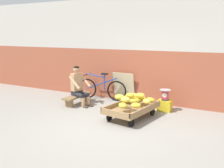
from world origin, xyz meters
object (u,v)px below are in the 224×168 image
low_bench (77,97)px  vendor_seated (79,86)px  banana_cart (132,109)px  bicycle_near_left (102,89)px  plastic_crate (165,105)px  sign_board (124,87)px  weighing_scale (165,95)px

low_bench → vendor_seated: size_ratio=0.97×
banana_cart → bicycle_near_left: bearing=141.8°
banana_cart → plastic_crate: 1.13m
low_bench → bicycle_near_left: 0.91m
low_bench → sign_board: bearing=44.2°
low_bench → sign_board: sign_board is taller
banana_cart → weighing_scale: bearing=61.0°
vendor_seated → weighing_scale: size_ratio=3.80×
banana_cart → sign_board: size_ratio=1.74×
banana_cart → low_bench: size_ratio=1.41×
low_bench → plastic_crate: (2.53, 0.54, -0.05)m
sign_board → low_bench: bearing=-135.8°
low_bench → weighing_scale: 2.60m
weighing_scale → vendor_seated: bearing=-167.0°
vendor_seated → plastic_crate: 2.54m
low_bench → sign_board: (1.06, 1.03, 0.24)m
weighing_scale → bicycle_near_left: size_ratio=0.18×
low_bench → sign_board: 1.49m
plastic_crate → sign_board: bearing=161.7°
banana_cart → plastic_crate: bearing=61.0°
low_bench → bicycle_near_left: bearing=65.2°
weighing_scale → bicycle_near_left: 2.17m
low_bench → sign_board: size_ratio=1.24×
sign_board → bicycle_near_left: bearing=-162.4°
low_bench → bicycle_near_left: bicycle_near_left is taller
vendor_seated → plastic_crate: size_ratio=3.17×
low_bench → vendor_seated: bearing=-16.7°
plastic_crate → sign_board: sign_board is taller
banana_cart → vendor_seated: vendor_seated is taller
banana_cart → bicycle_near_left: 2.04m
bicycle_near_left → sign_board: (0.68, 0.22, 0.09)m
weighing_scale → sign_board: 1.55m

